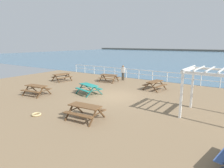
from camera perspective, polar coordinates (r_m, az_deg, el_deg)
name	(u,v)px	position (r m, az deg, el deg)	size (l,w,h in m)	color
ground_plane	(113,97)	(15.16, 0.41, -3.92)	(30.00, 24.00, 0.20)	#846B4C
sea_band	(211,57)	(65.53, 27.06, 7.09)	(142.00, 90.00, 0.01)	#476B84
distant_shoreline	(224,52)	(108.28, 30.02, 8.20)	(142.00, 6.00, 1.80)	#4C4C47
seaward_railing	(153,74)	(21.72, 11.81, 2.93)	(23.07, 0.07, 1.08)	white
picnic_table_near_left	(109,76)	(20.60, -0.91, 2.27)	(1.96, 1.72, 0.80)	brown
picnic_table_near_right	(62,76)	(21.72, -14.54, 2.39)	(1.79, 2.03, 0.80)	brown
picnic_table_mid_centre	(85,109)	(10.61, -7.95, -7.19)	(1.92, 1.67, 0.80)	brown
picnic_table_far_left	(89,87)	(15.72, -6.84, -0.85)	(2.15, 1.95, 0.80)	#1E7A70
picnic_table_seaward	(155,83)	(17.45, 12.43, 0.22)	(1.78, 2.01, 0.80)	brown
picnic_table_corner	(36,88)	(16.42, -21.32, -1.05)	(1.98, 1.75, 0.80)	brown
visitor	(123,72)	(21.38, 3.26, 3.59)	(0.53, 0.23, 1.66)	#4C4233
lattice_pergola	(209,82)	(11.76, 26.59, 0.65)	(2.53, 2.65, 2.70)	white
rope_coil	(36,114)	(12.01, -21.31, -8.30)	(0.55, 0.55, 0.11)	tan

